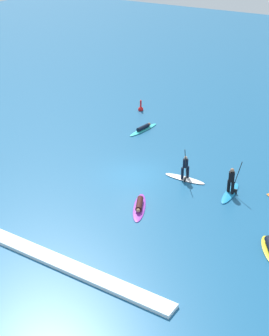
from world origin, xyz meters
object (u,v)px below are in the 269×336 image
at_px(surfer_on_purple_board, 139,206).
at_px(marker_buoy, 141,109).
at_px(surfer_on_teal_board, 144,129).
at_px(surfer_on_white_board, 185,173).
at_px(surfer_on_blue_board, 231,187).

distance_m(surfer_on_purple_board, marker_buoy, 16.15).
height_order(surfer_on_teal_board, surfer_on_white_board, surfer_on_white_board).
distance_m(surfer_on_teal_board, surfer_on_white_board, 8.59).
bearing_deg(surfer_on_purple_board, surfer_on_teal_board, -176.35).
height_order(surfer_on_purple_board, surfer_on_blue_board, surfer_on_blue_board).
distance_m(surfer_on_teal_board, surfer_on_purple_board, 11.74).
bearing_deg(marker_buoy, surfer_on_white_board, -45.23).
bearing_deg(surfer_on_blue_board, marker_buoy, 46.98).
bearing_deg(surfer_on_teal_board, marker_buoy, 40.57).
xyz_separation_m(surfer_on_white_board, surfer_on_purple_board, (-0.56, -4.56, -0.28)).
relative_size(surfer_on_teal_board, surfer_on_purple_board, 1.07).
height_order(surfer_on_white_board, surfer_on_purple_board, surfer_on_white_board).
relative_size(surfer_on_blue_board, marker_buoy, 2.75).
height_order(surfer_on_white_board, marker_buoy, surfer_on_white_board).
height_order(surfer_on_teal_board, surfer_on_purple_board, surfer_on_purple_board).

